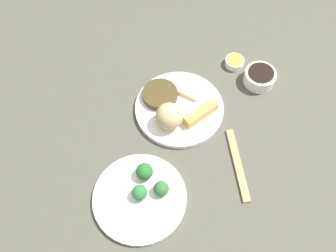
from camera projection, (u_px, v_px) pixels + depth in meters
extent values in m
cube|color=#47463A|center=(175.00, 110.00, 1.07)|extent=(2.20, 2.20, 0.02)
cylinder|color=white|center=(180.00, 107.00, 1.06)|extent=(0.26, 0.26, 0.02)
sphere|color=tan|center=(169.00, 116.00, 0.99)|extent=(0.08, 0.08, 0.08)
cube|color=gold|center=(201.00, 112.00, 1.02)|extent=(0.11, 0.07, 0.03)
cube|color=beige|center=(191.00, 88.00, 1.07)|extent=(0.07, 0.07, 0.01)
cylinder|color=#413217|center=(160.00, 95.00, 1.06)|extent=(0.10, 0.10, 0.02)
cylinder|color=white|center=(140.00, 198.00, 0.92)|extent=(0.24, 0.24, 0.01)
sphere|color=#236128|center=(144.00, 172.00, 0.93)|extent=(0.04, 0.04, 0.04)
sphere|color=#2F602D|center=(161.00, 189.00, 0.91)|extent=(0.04, 0.04, 0.04)
sphere|color=#296B37|center=(139.00, 193.00, 0.90)|extent=(0.04, 0.04, 0.04)
cylinder|color=white|center=(260.00, 77.00, 1.09)|extent=(0.09, 0.09, 0.04)
cylinder|color=black|center=(261.00, 73.00, 1.07)|extent=(0.08, 0.08, 0.00)
cylinder|color=white|center=(234.00, 62.00, 1.13)|extent=(0.06, 0.06, 0.02)
cylinder|color=gold|center=(235.00, 59.00, 1.12)|extent=(0.05, 0.05, 0.00)
cube|color=#AE7C4E|center=(238.00, 164.00, 0.97)|extent=(0.18, 0.14, 0.01)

